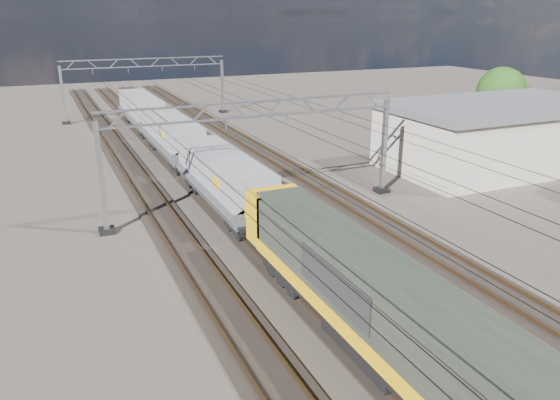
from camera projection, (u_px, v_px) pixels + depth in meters
name	position (u px, v px, depth m)	size (l,w,h in m)	color
ground	(283.00, 232.00, 32.02)	(160.00, 160.00, 0.00)	#29241F
track_outer_west	(183.00, 248.00, 29.69)	(2.60, 140.00, 0.30)	black
track_loco	(252.00, 236.00, 31.23)	(2.60, 140.00, 0.30)	black
track_inner_east	(314.00, 226.00, 32.76)	(2.60, 140.00, 0.30)	black
track_outer_east	(370.00, 216.00, 34.29)	(2.60, 140.00, 0.30)	black
catenary_gantry_mid	(257.00, 152.00, 34.20)	(19.90, 0.90, 7.11)	#9397A1
catenary_gantry_far	(147.00, 86.00, 65.32)	(19.90, 0.90, 7.11)	#9397A1
overhead_wires	(235.00, 113.00, 37.06)	(12.03, 140.00, 0.53)	black
locomotive	(379.00, 304.00, 19.48)	(2.76, 21.10, 3.62)	black
hopper_wagon_lead	(223.00, 177.00, 34.81)	(3.38, 13.00, 3.25)	black
hopper_wagon_mid	(171.00, 134.00, 47.09)	(3.38, 13.00, 3.25)	black
hopper_wagon_third	(141.00, 109.00, 59.36)	(3.38, 13.00, 3.25)	black
industrial_shed	(498.00, 134.00, 44.74)	(18.60, 10.60, 5.40)	beige
tree_far	(505.00, 94.00, 54.06)	(5.31, 4.91, 7.19)	#3C281B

